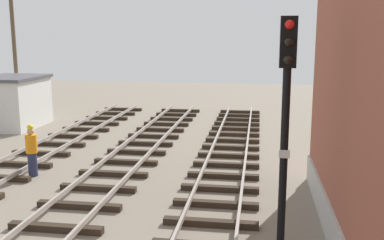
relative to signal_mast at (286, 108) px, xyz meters
The scene contains 4 objects.
signal_mast is the anchor object (origin of this frame).
control_hut 18.50m from the signal_mast, 138.57° to the left, with size 3.00×3.80×2.76m.
utility_pole_far 21.88m from the signal_mast, 134.79° to the left, with size 1.80×0.24×7.68m.
track_worker_foreground 9.75m from the signal_mast, 153.34° to the left, with size 0.40×0.40×1.87m.
Camera 1 is at (2.39, -6.10, 4.91)m, focal length 41.37 mm.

